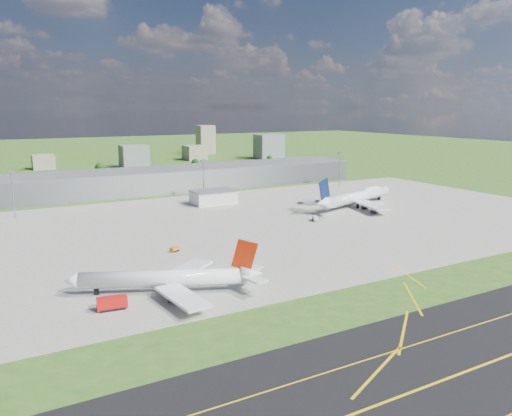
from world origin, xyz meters
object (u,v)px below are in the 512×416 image
airliner_red_twin (168,279)px  airliner_blue_quad (357,197)px  fire_truck (112,304)px  tug_yellow (175,249)px  van_white_near (315,219)px  van_white_far (380,205)px

airliner_red_twin → airliner_blue_quad: size_ratio=0.78×
airliner_red_twin → airliner_blue_quad: airliner_blue_quad is taller
fire_truck → airliner_blue_quad: bearing=34.3°
fire_truck → tug_yellow: 60.65m
van_white_near → van_white_far: 57.42m
airliner_red_twin → airliner_blue_quad: 168.82m
tug_yellow → van_white_near: bearing=-10.1°
tug_yellow → van_white_far: size_ratio=0.87×
airliner_blue_quad → van_white_near: size_ratio=13.83×
airliner_blue_quad → tug_yellow: 135.74m
airliner_blue_quad → van_white_far: 13.97m
airliner_blue_quad → fire_truck: 188.26m
airliner_blue_quad → fire_truck: size_ratio=8.42×
airliner_red_twin → airliner_blue_quad: bearing=-127.0°
airliner_red_twin → fire_truck: airliner_red_twin is taller
van_white_far → fire_truck: bearing=-163.0°
airliner_red_twin → tug_yellow: 46.56m
van_white_far → airliner_blue_quad: bearing=131.5°
airliner_red_twin → airliner_blue_quad: (147.67, 81.81, 1.02)m
van_white_near → van_white_far: bearing=-55.9°
tug_yellow → van_white_near: van_white_near is taller
airliner_red_twin → tug_yellow: size_ratio=13.75×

